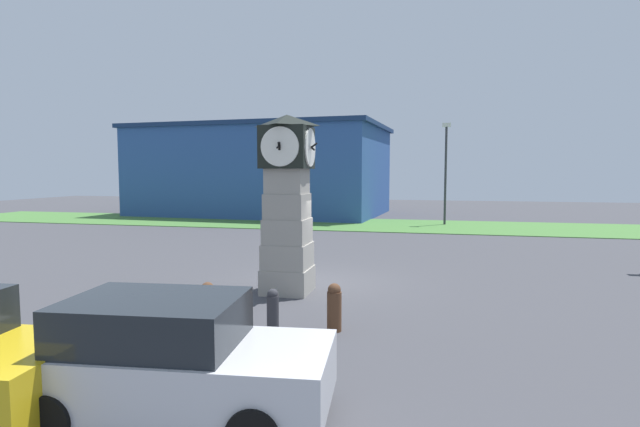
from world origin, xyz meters
TOP-DOWN VIEW (x-y plane):
  - ground_plane at (0.00, 0.00)m, footprint 89.51×89.51m
  - clock_tower at (-0.44, -1.27)m, footprint 1.66×1.65m
  - bollard_near_tower at (1.47, -4.26)m, footprint 0.30×0.30m
  - bollard_mid_row at (0.26, -4.63)m, footprint 0.25×0.25m
  - bollard_far_row at (-1.16, -4.66)m, footprint 0.30×0.30m
  - car_by_building at (0.08, -8.31)m, footprint 4.22×2.21m
  - street_lamp_near_road at (4.01, 17.48)m, footprint 0.50×0.24m
  - warehouse_blue_far at (-9.72, 22.91)m, footprint 19.31×12.57m
  - grass_verge_far at (-2.95, 16.41)m, footprint 53.70×7.38m

SIDE VIEW (x-z plane):
  - ground_plane at x=0.00m, z-range 0.00..0.00m
  - grass_verge_far at x=-2.95m, z-range 0.00..0.04m
  - bollard_mid_row at x=0.26m, z-range 0.01..0.92m
  - bollard_far_row at x=-1.16m, z-range 0.01..0.99m
  - bollard_near_tower at x=1.47m, z-range 0.01..1.01m
  - car_by_building at x=0.08m, z-range 0.01..1.63m
  - clock_tower at x=-0.44m, z-range 0.04..4.84m
  - warehouse_blue_far at x=-9.72m, z-range 0.01..6.76m
  - street_lamp_near_road at x=4.01m, z-range 0.49..6.74m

